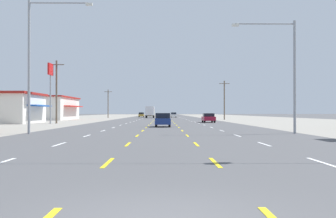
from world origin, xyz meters
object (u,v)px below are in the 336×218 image
object	(u,v)px
pole_sign_left_row_1	(51,78)
streetlight_right_row_0	(287,66)
hatchback_far_left_far	(141,115)
sedan_far_right_near	(208,118)
streetlight_left_row_0	(36,55)
box_truck_inner_left_mid	(150,111)
hatchback_center_turn_nearest	(163,120)
hatchback_inner_right_midfar	(174,115)

from	to	relation	value
pole_sign_left_row_1	streetlight_right_row_0	distance (m)	36.96
pole_sign_left_row_1	streetlight_right_row_0	world-z (taller)	streetlight_right_row_0
hatchback_far_left_far	pole_sign_left_row_1	bearing A→B (deg)	-96.96
sedan_far_right_near	streetlight_right_row_0	bearing A→B (deg)	-85.92
sedan_far_right_near	streetlight_left_row_0	world-z (taller)	streetlight_left_row_0
box_truck_inner_left_mid	streetlight_right_row_0	xyz separation A→B (m)	(13.19, -83.17, 3.34)
hatchback_center_turn_nearest	hatchback_inner_right_midfar	world-z (taller)	same
pole_sign_left_row_1	hatchback_center_turn_nearest	bearing A→B (deg)	-37.95
box_truck_inner_left_mid	streetlight_right_row_0	world-z (taller)	streetlight_right_row_0
sedan_far_right_near	pole_sign_left_row_1	bearing A→B (deg)	-165.48
pole_sign_left_row_1	streetlight_left_row_0	distance (m)	27.45
hatchback_center_turn_nearest	pole_sign_left_row_1	distance (m)	21.08
pole_sign_left_row_1	streetlight_left_row_0	xyz separation A→B (m)	(6.33, -26.71, -0.57)
box_truck_inner_left_mid	hatchback_far_left_far	distance (m)	17.46
hatchback_far_left_far	pole_sign_left_row_1	size ratio (longest dim) A/B	0.46
hatchback_center_turn_nearest	hatchback_inner_right_midfar	bearing A→B (deg)	87.62
sedan_far_right_near	streetlight_left_row_0	xyz separation A→B (m)	(-16.85, -32.71, 5.24)
hatchback_center_turn_nearest	pole_sign_left_row_1	xyz separation A→B (m)	(-15.98, 12.46, 5.77)
pole_sign_left_row_1	streetlight_right_row_0	size ratio (longest dim) A/B	0.99
box_truck_inner_left_mid	sedan_far_right_near	bearing A→B (deg)	-77.86
box_truck_inner_left_mid	streetlight_left_row_0	distance (m)	83.49
hatchback_center_turn_nearest	streetlight_right_row_0	world-z (taller)	streetlight_right_row_0
hatchback_center_turn_nearest	sedan_far_right_near	world-z (taller)	hatchback_center_turn_nearest
hatchback_center_turn_nearest	hatchback_inner_right_midfar	xyz separation A→B (m)	(3.25, 78.23, 0.00)
hatchback_inner_right_midfar	pole_sign_left_row_1	world-z (taller)	pole_sign_left_row_1
sedan_far_right_near	pole_sign_left_row_1	distance (m)	24.63
box_truck_inner_left_mid	streetlight_right_row_0	size ratio (longest dim) A/B	0.83
hatchback_center_turn_nearest	hatchback_far_left_far	size ratio (longest dim) A/B	1.00
hatchback_center_turn_nearest	box_truck_inner_left_mid	bearing A→B (deg)	93.05
hatchback_far_left_far	streetlight_right_row_0	distance (m)	101.73
streetlight_left_row_0	hatchback_far_left_far	bearing A→B (deg)	88.49
streetlight_right_row_0	box_truck_inner_left_mid	bearing A→B (deg)	99.01
hatchback_center_turn_nearest	pole_sign_left_row_1	size ratio (longest dim) A/B	0.46
sedan_far_right_near	hatchback_inner_right_midfar	xyz separation A→B (m)	(-3.94, 59.77, 0.03)
box_truck_inner_left_mid	hatchback_inner_right_midfar	bearing A→B (deg)	53.36
pole_sign_left_row_1	sedan_far_right_near	bearing A→B (deg)	14.52
sedan_far_right_near	box_truck_inner_left_mid	size ratio (longest dim) A/B	0.62
streetlight_left_row_0	streetlight_right_row_0	distance (m)	19.20
sedan_far_right_near	streetlight_right_row_0	world-z (taller)	streetlight_right_row_0
hatchback_center_turn_nearest	streetlight_right_row_0	size ratio (longest dim) A/B	0.45
hatchback_center_turn_nearest	streetlight_right_row_0	bearing A→B (deg)	-56.22
sedan_far_right_near	hatchback_far_left_far	bearing A→B (deg)	101.86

